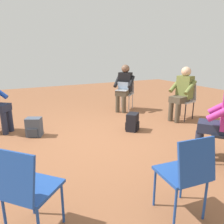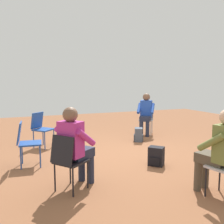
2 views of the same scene
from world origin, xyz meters
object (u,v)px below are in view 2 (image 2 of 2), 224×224
person_in_blue (146,112)px  chair_southeast (41,127)px  person_in_olive (220,148)px  chair_northeast (68,159)px  chair_east (26,140)px  backpack_by_empty_chair (138,135)px  chair_southwest (146,118)px  person_in_magenta (75,143)px  backpack_near_laptop_user (156,157)px

person_in_blue → chair_southeast: bearing=41.9°
person_in_olive → chair_northeast: bearing=141.6°
chair_east → backpack_by_empty_chair: bearing=114.3°
chair_northeast → person_in_olive: bearing=27.9°
chair_east → person_in_blue: bearing=120.8°
chair_southwest → person_in_olive: person_in_olive is taller
chair_southeast → chair_east: 1.41m
backpack_by_empty_chair → person_in_olive: bearing=81.7°
person_in_magenta → backpack_by_empty_chair: bearing=97.8°
person_in_magenta → person_in_olive: bearing=23.8°
chair_southeast → backpack_near_laptop_user: chair_southeast is taller
chair_southwest → backpack_by_empty_chair: (0.69, 0.79, -0.34)m
chair_southwest → person_in_blue: size_ratio=0.69×
chair_southeast → person_in_magenta: size_ratio=0.69×
chair_east → backpack_near_laptop_user: size_ratio=2.36×
chair_southwest → backpack_by_empty_chair: bearing=85.9°
person_in_magenta → person_in_blue: 4.07m
chair_east → person_in_blue: 3.84m
chair_northeast → person_in_olive: person_in_olive is taller
chair_northeast → backpack_near_laptop_user: size_ratio=2.36×
chair_southwest → backpack_near_laptop_user: (1.28, 2.62, -0.34)m
chair_northeast → person_in_magenta: size_ratio=0.69×
chair_southeast → chair_east: size_ratio=1.00×
chair_east → backpack_by_empty_chair: size_ratio=2.36×
chair_northeast → backpack_by_empty_chair: 3.38m
person_in_olive → backpack_near_laptop_user: size_ratio=3.44×
person_in_blue → chair_northeast: bearing=82.1°
chair_southeast → person_in_blue: person_in_blue is taller
chair_southwest → chair_east: (3.58, 1.74, 0.00)m
backpack_near_laptop_user → chair_southwest: bearing=-116.0°
chair_southeast → backpack_by_empty_chair: bearing=128.0°
chair_southwest → chair_east: same height
chair_northeast → backpack_by_empty_chair: size_ratio=2.36×
chair_southwest → person_in_magenta: size_ratio=0.69×
chair_east → backpack_near_laptop_user: chair_east is taller
chair_southeast → person_in_magenta: bearing=51.5°
person_in_olive → person_in_blue: same height
chair_northeast → backpack_near_laptop_user: (-1.81, -0.52, -0.34)m
backpack_by_empty_chair → chair_east: bearing=18.3°
chair_southwest → person_in_olive: bearing=110.9°
chair_northeast → person_in_magenta: person_in_magenta is taller
chair_east → backpack_by_empty_chair: 3.07m
person_in_olive → person_in_blue: bearing=61.6°
chair_northeast → person_in_olive: size_ratio=0.69×
person_in_blue → backpack_by_empty_chair: 1.03m
chair_southeast → person_in_magenta: person_in_magenta is taller
person_in_blue → chair_east: bearing=61.7°
chair_southwest → person_in_magenta: bearing=82.7°
chair_southeast → person_in_blue: (-3.06, -0.27, 0.20)m
chair_southwest → backpack_near_laptop_user: 2.94m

